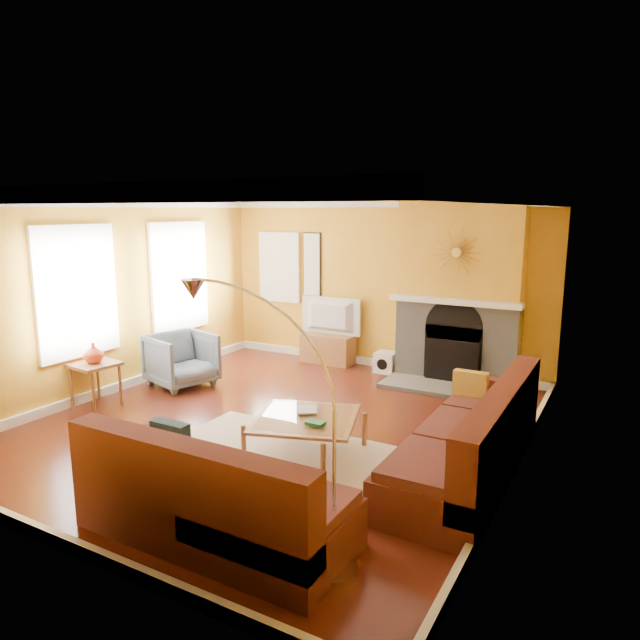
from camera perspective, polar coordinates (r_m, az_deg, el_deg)
The scene contains 27 objects.
floor at distance 7.01m, azimuth -4.15°, elevation -10.40°, with size 5.50×6.00×0.02m, color maroon.
ceiling at distance 6.54m, azimuth -4.48°, elevation 12.40°, with size 5.50×6.00×0.02m, color white.
wall_back at distance 9.27m, azimuth 6.02°, elevation 3.51°, with size 5.50×0.02×2.70m, color gold.
wall_front at distance 4.52m, azimuth -25.96°, elevation -5.45°, with size 5.50×0.02×2.70m, color gold.
wall_left at distance 8.47m, azimuth -20.10°, elevation 2.19°, with size 0.02×6.00×2.70m, color gold.
wall_right at distance 5.64m, azimuth 19.81°, elevation -1.90°, with size 0.02×6.00×2.70m, color gold.
baseboard at distance 6.99m, azimuth -4.16°, elevation -9.87°, with size 5.50×6.00×0.12m, color white, non-canonical shape.
crown_molding at distance 6.54m, azimuth -4.47°, elevation 11.79°, with size 5.50×6.00×0.12m, color white, non-canonical shape.
window_left_near at distance 9.31m, azimuth -13.94°, elevation 4.21°, with size 0.06×1.22×1.72m, color white.
window_left_far at distance 8.04m, azimuth -23.20°, elevation 2.63°, with size 0.06×1.22×1.72m, color white.
window_back at distance 10.10m, azimuth -4.06°, elevation 5.29°, with size 0.82×0.06×1.22m, color white.
wall_art at distance 9.76m, azimuth -0.82°, elevation 5.42°, with size 0.34×0.04×1.14m, color white.
fireplace at distance 8.63m, azimuth 13.73°, elevation 2.70°, with size 1.80×0.40×2.70m, color gray, non-canonical shape.
mantel at distance 8.42m, azimuth 13.26°, elevation 1.83°, with size 1.92×0.22×0.08m, color white.
hearth at distance 8.40m, azimuth 12.30°, elevation -6.70°, with size 1.80×0.70×0.06m, color gray.
sunburst at distance 8.35m, azimuth 13.49°, elevation 6.59°, with size 0.70×0.04×0.70m, color olive, non-canonical shape.
rug at distance 6.13m, azimuth -5.13°, elevation -13.51°, with size 2.40×1.80×0.02m, color beige.
sectional_sofa at distance 5.66m, azimuth 2.60°, elevation -10.75°, with size 2.95×3.93×0.90m, color #5A251D, non-canonical shape.
coffee_table at distance 6.14m, azimuth -1.44°, elevation -11.42°, with size 1.03×1.03×0.41m, color white, non-canonical shape.
media_console at distance 9.62m, azimuth 0.79°, elevation -2.88°, with size 0.88×0.40×0.49m, color #976237.
tv at distance 9.50m, azimuth 0.80°, elevation 0.36°, with size 1.08×0.14×0.62m, color black.
subwoofer at distance 9.16m, azimuth 6.62°, elevation -4.19°, with size 0.32×0.32×0.32m, color white.
armchair at distance 8.59m, azimuth -13.68°, elevation -3.86°, with size 0.84×0.86×0.78m, color slate.
side_table at distance 8.06m, azimuth -21.50°, elevation -6.03°, with size 0.53×0.53×0.58m, color #976237, non-canonical shape.
vase at distance 7.96m, azimuth -21.71°, elevation -3.09°, with size 0.26×0.26×0.27m, color red.
book at distance 6.22m, azimuth -2.20°, elevation -8.98°, with size 0.20×0.27×0.03m, color white.
arc_lamp at distance 4.21m, azimuth -5.32°, elevation -10.38°, with size 1.30×0.36×2.03m, color silver, non-canonical shape.
Camera 1 is at (3.62, -5.44, 2.54)m, focal length 32.00 mm.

